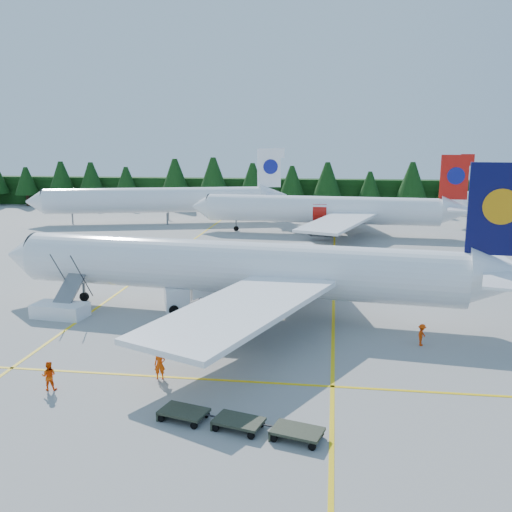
# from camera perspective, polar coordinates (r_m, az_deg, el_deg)

# --- Properties ---
(ground) EXTENTS (320.00, 320.00, 0.00)m
(ground) POSITION_cam_1_polar(r_m,az_deg,el_deg) (40.24, -0.98, -8.93)
(ground) COLOR gray
(ground) RESTS_ON ground
(taxi_stripe_a) EXTENTS (0.25, 120.00, 0.01)m
(taxi_stripe_a) POSITION_cam_1_polar(r_m,az_deg,el_deg) (62.18, -10.97, -1.72)
(taxi_stripe_a) COLOR yellow
(taxi_stripe_a) RESTS_ON ground
(taxi_stripe_b) EXTENTS (0.25, 120.00, 0.01)m
(taxi_stripe_b) POSITION_cam_1_polar(r_m,az_deg,el_deg) (58.94, 7.79, -2.35)
(taxi_stripe_b) COLOR yellow
(taxi_stripe_b) RESTS_ON ground
(taxi_stripe_cross) EXTENTS (80.00, 0.25, 0.01)m
(taxi_stripe_cross) POSITION_cam_1_polar(r_m,az_deg,el_deg) (34.76, -2.52, -12.35)
(taxi_stripe_cross) COLOR yellow
(taxi_stripe_cross) RESTS_ON ground
(treeline_hedge) EXTENTS (220.00, 4.00, 6.00)m
(treeline_hedge) POSITION_cam_1_polar(r_m,az_deg,el_deg) (119.89, 5.04, 6.25)
(treeline_hedge) COLOR black
(treeline_hedge) RESTS_ON ground
(airliner_navy) EXTENTS (42.98, 35.19, 12.52)m
(airliner_navy) POSITION_cam_1_polar(r_m,az_deg,el_deg) (46.83, -3.16, -1.18)
(airliner_navy) COLOR white
(airliner_navy) RESTS_ON ground
(airliner_red) EXTENTS (41.10, 33.74, 11.95)m
(airliner_red) POSITION_cam_1_polar(r_m,az_deg,el_deg) (86.92, 6.06, 4.60)
(airliner_red) COLOR white
(airliner_red) RESTS_ON ground
(airliner_far_left) EXTENTS (42.21, 14.23, 12.53)m
(airliner_far_left) POSITION_cam_1_polar(r_m,az_deg,el_deg) (99.61, -10.80, 5.54)
(airliner_far_left) COLOR white
(airliner_far_left) RESTS_ON ground
(airstairs) EXTENTS (4.50, 6.10, 3.85)m
(airstairs) POSITION_cam_1_polar(r_m,az_deg,el_deg) (48.99, -18.81, -4.75)
(airstairs) COLOR white
(airstairs) RESTS_ON ground
(service_truck) EXTENTS (6.01, 4.01, 2.73)m
(service_truck) POSITION_cam_1_polar(r_m,az_deg,el_deg) (48.17, -5.67, -3.81)
(service_truck) COLOR white
(service_truck) RESTS_ON ground
(dolly_train) EXTENTS (8.61, 3.27, 0.14)m
(dolly_train) POSITION_cam_1_polar(r_m,az_deg,el_deg) (29.35, -1.75, -16.14)
(dolly_train) COLOR #323929
(dolly_train) RESTS_ON ground
(crew_a) EXTENTS (0.73, 0.55, 1.82)m
(crew_a) POSITION_cam_1_polar(r_m,az_deg,el_deg) (35.12, -9.60, -10.65)
(crew_a) COLOR #F24705
(crew_a) RESTS_ON ground
(crew_b) EXTENTS (0.94, 0.80, 1.70)m
(crew_b) POSITION_cam_1_polar(r_m,az_deg,el_deg) (35.30, -20.01, -11.20)
(crew_b) COLOR #F24905
(crew_b) RESTS_ON ground
(crew_c) EXTENTS (0.69, 0.77, 1.55)m
(crew_c) POSITION_cam_1_polar(r_m,az_deg,el_deg) (41.58, 16.26, -7.58)
(crew_c) COLOR #DF3904
(crew_c) RESTS_ON ground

